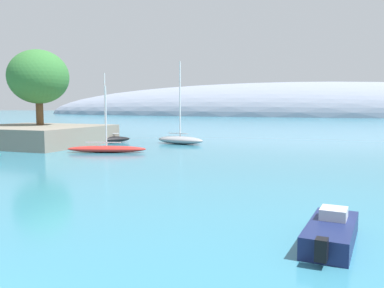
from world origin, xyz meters
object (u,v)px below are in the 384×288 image
at_px(sailboat_black_near_shore, 106,139).
at_px(sailboat_grey_outer_mooring, 180,139).
at_px(motorboat_navy_foreground, 331,232).
at_px(sailboat_red_mid_mooring, 107,149).
at_px(tree_clump_shore, 38,77).

relative_size(sailboat_black_near_shore, sailboat_grey_outer_mooring, 0.87).
xyz_separation_m(sailboat_grey_outer_mooring, motorboat_navy_foreground, (19.66, -32.35, -0.18)).
height_order(sailboat_red_mid_mooring, sailboat_grey_outer_mooring, sailboat_grey_outer_mooring).
xyz_separation_m(tree_clump_shore, sailboat_black_near_shore, (7.95, 3.07, -8.05)).
height_order(tree_clump_shore, sailboat_grey_outer_mooring, tree_clump_shore).
bearing_deg(sailboat_grey_outer_mooring, tree_clump_shore, -151.61).
bearing_deg(sailboat_red_mid_mooring, tree_clump_shore, 137.79).
bearing_deg(motorboat_navy_foreground, sailboat_black_near_shore, 48.84).
bearing_deg(tree_clump_shore, sailboat_red_mid_mooring, -22.51).
bearing_deg(tree_clump_shore, sailboat_grey_outer_mooring, 17.80).
height_order(tree_clump_shore, sailboat_red_mid_mooring, tree_clump_shore).
height_order(sailboat_black_near_shore, sailboat_red_mid_mooring, sailboat_black_near_shore).
relative_size(sailboat_grey_outer_mooring, motorboat_navy_foreground, 2.21).
distance_m(tree_clump_shore, sailboat_grey_outer_mooring, 19.99).
height_order(tree_clump_shore, motorboat_navy_foreground, tree_clump_shore).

